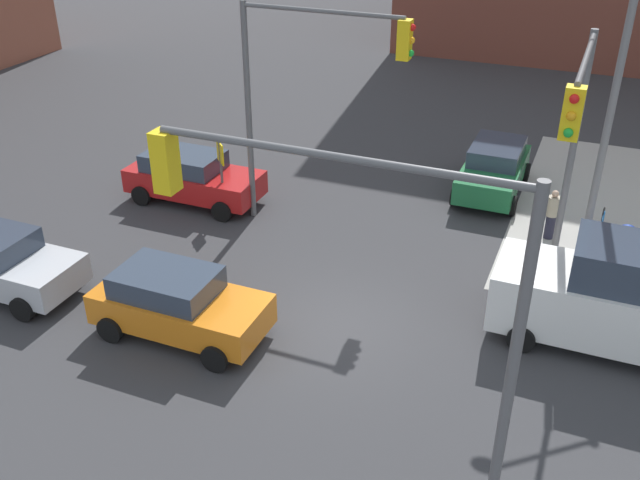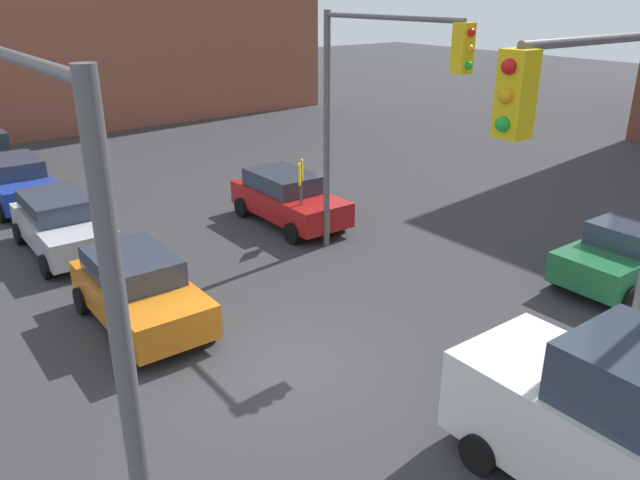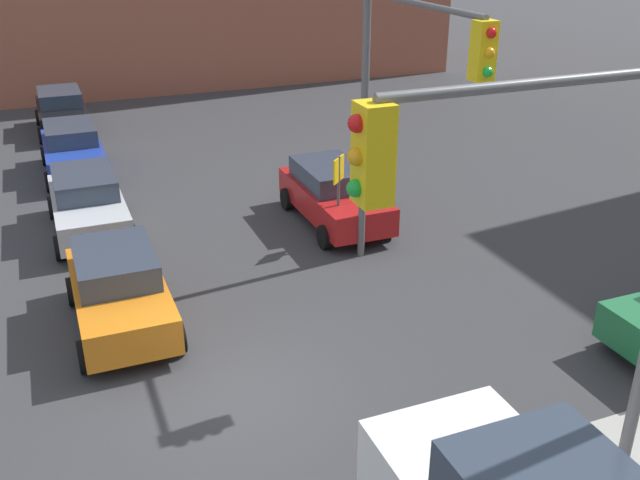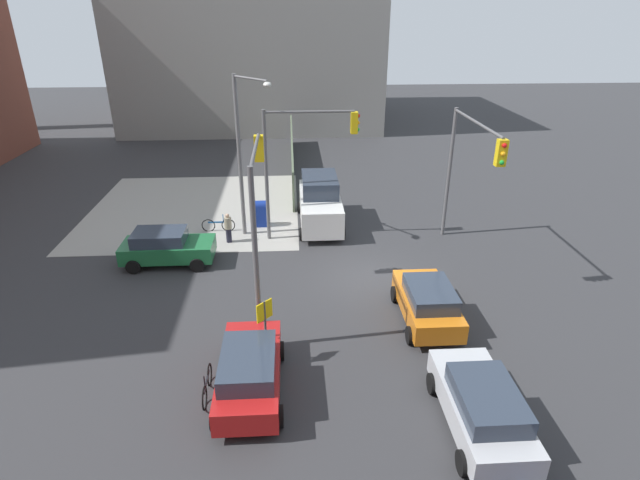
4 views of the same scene
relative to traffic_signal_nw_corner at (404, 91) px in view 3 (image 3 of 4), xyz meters
name	(u,v)px [view 3 (image 3 of 4)]	position (x,y,z in m)	size (l,w,h in m)	color
ground_plane	(240,395)	(2.65, -4.50, -4.60)	(120.00, 120.00, 0.00)	#333335
traffic_signal_nw_corner	(404,91)	(0.00, 0.00, 0.00)	(4.92, 0.36, 6.50)	#59595B
traffic_signal_ne_corner	(566,236)	(7.15, -1.70, -0.02)	(0.36, 4.56, 6.50)	#59595B
warning_sign_two_way	(338,185)	(-2.75, -0.25, -2.96)	(0.48, 0.48, 2.40)	#4C4C4C
hatchback_silver	(87,203)	(-5.99, -6.25, -3.75)	(4.31, 2.02, 1.62)	#B7BABF
sedan_orange	(119,289)	(-0.65, -6.13, -3.75)	(4.08, 2.02, 1.62)	orange
coupe_black	(62,111)	(-16.74, -6.23, -3.75)	(4.23, 2.02, 1.62)	black
hatchback_red	(333,194)	(-4.12, 0.19, -3.75)	(4.32, 2.02, 1.62)	#B21919
coupe_blue	(73,149)	(-11.21, -6.23, -3.75)	(4.20, 2.02, 1.62)	#1E389E
bicycle_at_crosswalk	(374,203)	(-4.16, 1.50, -4.25)	(1.75, 0.05, 0.97)	black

